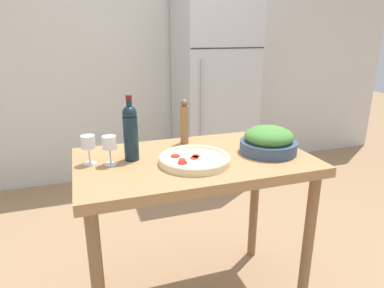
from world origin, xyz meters
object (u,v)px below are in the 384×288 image
(refrigerator, at_px, (214,90))
(homemade_pizza, at_px, (194,159))
(wine_bottle, at_px, (131,131))
(wine_glass_near, at_px, (109,144))
(salad_bowl, at_px, (268,141))
(wine_glass_far, at_px, (88,144))
(pepper_mill, at_px, (184,122))

(refrigerator, height_order, homemade_pizza, refrigerator)
(wine_bottle, bearing_deg, wine_glass_near, -161.92)
(refrigerator, distance_m, wine_glass_near, 2.01)
(homemade_pizza, bearing_deg, salad_bowl, 3.39)
(wine_glass_near, height_order, wine_glass_far, same)
(wine_glass_near, distance_m, pepper_mill, 0.48)
(refrigerator, relative_size, salad_bowl, 6.39)
(pepper_mill, height_order, homemade_pizza, pepper_mill)
(pepper_mill, bearing_deg, wine_bottle, -152.01)
(refrigerator, height_order, pepper_mill, refrigerator)
(wine_bottle, relative_size, wine_glass_far, 2.27)
(wine_bottle, bearing_deg, refrigerator, 55.68)
(pepper_mill, bearing_deg, wine_glass_near, -154.32)
(wine_bottle, height_order, salad_bowl, wine_bottle)
(refrigerator, bearing_deg, salad_bowl, -102.77)
(refrigerator, distance_m, wine_glass_far, 2.03)
(wine_bottle, relative_size, pepper_mill, 1.27)
(wine_bottle, height_order, wine_glass_near, wine_bottle)
(wine_glass_far, xyz_separation_m, salad_bowl, (0.90, -0.13, -0.04))
(wine_glass_near, distance_m, homemade_pizza, 0.41)
(wine_glass_far, height_order, homemade_pizza, wine_glass_far)
(refrigerator, bearing_deg, wine_glass_far, -129.12)
(wine_bottle, distance_m, homemade_pizza, 0.34)
(pepper_mill, distance_m, homemade_pizza, 0.34)
(salad_bowl, bearing_deg, homemade_pizza, -176.61)
(wine_bottle, xyz_separation_m, salad_bowl, (0.69, -0.12, -0.08))
(wine_bottle, xyz_separation_m, homemade_pizza, (0.28, -0.14, -0.13))
(wine_glass_near, height_order, pepper_mill, pepper_mill)
(refrigerator, xyz_separation_m, wine_bottle, (-1.08, -1.58, 0.09))
(wine_bottle, distance_m, salad_bowl, 0.71)
(wine_glass_near, xyz_separation_m, wine_glass_far, (-0.09, 0.04, 0.00))
(refrigerator, height_order, salad_bowl, refrigerator)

